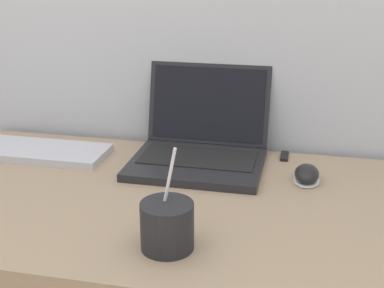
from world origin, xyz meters
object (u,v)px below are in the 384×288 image
(laptop, at_px, (201,143))
(external_keyboard, at_px, (39,151))
(drink_cup, at_px, (167,225))
(usb_stick, at_px, (284,156))
(computer_mouse, at_px, (307,175))

(laptop, height_order, external_keyboard, laptop)
(drink_cup, height_order, external_keyboard, drink_cup)
(external_keyboard, relative_size, usb_stick, 6.13)
(computer_mouse, bearing_deg, drink_cup, -124.12)
(computer_mouse, distance_m, external_keyboard, 0.70)
(external_keyboard, bearing_deg, drink_cup, -39.77)
(laptop, xyz_separation_m, usb_stick, (0.21, 0.07, -0.04))
(drink_cup, relative_size, computer_mouse, 2.07)
(laptop, height_order, usb_stick, laptop)
(usb_stick, bearing_deg, drink_cup, -110.18)
(laptop, bearing_deg, usb_stick, 17.63)
(laptop, distance_m, usb_stick, 0.23)
(drink_cup, bearing_deg, computer_mouse, 55.88)
(external_keyboard, xyz_separation_m, usb_stick, (0.64, 0.12, -0.01))
(drink_cup, height_order, computer_mouse, drink_cup)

